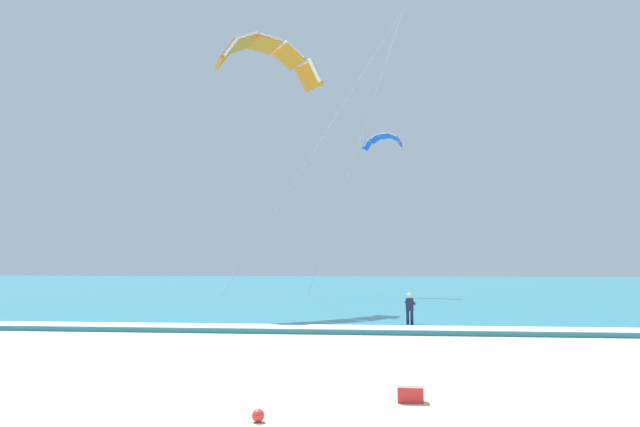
{
  "coord_description": "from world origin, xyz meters",
  "views": [
    {
      "loc": [
        -2.63,
        -11.89,
        3.02
      ],
      "look_at": [
        -5.68,
        17.8,
        5.62
      ],
      "focal_mm": 33.03,
      "sensor_mm": 36.0,
      "label": 1
    }
  ],
  "objects_px": {
    "kitesurfer": "(410,309)",
    "cooler_box": "(410,393)",
    "beach_ball": "(258,416)",
    "surfboard": "(410,328)",
    "kite_primary": "(268,55)",
    "kite_distant": "(383,140)"
  },
  "relations": [
    {
      "from": "kitesurfer",
      "to": "kite_distant",
      "type": "xyz_separation_m",
      "value": [
        -0.99,
        27.56,
        14.09
      ]
    },
    {
      "from": "surfboard",
      "to": "beach_ball",
      "type": "distance_m",
      "value": 17.48
    },
    {
      "from": "kitesurfer",
      "to": "kite_primary",
      "type": "height_order",
      "value": "kite_primary"
    },
    {
      "from": "kite_distant",
      "to": "cooler_box",
      "type": "bearing_deg",
      "value": -89.65
    },
    {
      "from": "surfboard",
      "to": "kitesurfer",
      "type": "relative_size",
      "value": 0.86
    },
    {
      "from": "kitesurfer",
      "to": "kite_distant",
      "type": "distance_m",
      "value": 30.97
    },
    {
      "from": "kitesurfer",
      "to": "beach_ball",
      "type": "relative_size",
      "value": 6.86
    },
    {
      "from": "kitesurfer",
      "to": "cooler_box",
      "type": "xyz_separation_m",
      "value": [
        -0.73,
        -15.13,
        -0.74
      ]
    },
    {
      "from": "surfboard",
      "to": "beach_ball",
      "type": "xyz_separation_m",
      "value": [
        -3.73,
        -17.08,
        0.1
      ]
    },
    {
      "from": "kite_distant",
      "to": "beach_ball",
      "type": "xyz_separation_m",
      "value": [
        -2.74,
        -44.66,
        -14.91
      ]
    },
    {
      "from": "kite_primary",
      "to": "beach_ball",
      "type": "height_order",
      "value": "kite_primary"
    },
    {
      "from": "kitesurfer",
      "to": "kite_primary",
      "type": "bearing_deg",
      "value": 135.99
    },
    {
      "from": "cooler_box",
      "to": "beach_ball",
      "type": "xyz_separation_m",
      "value": [
        -3.0,
        -1.97,
        -0.08
      ]
    },
    {
      "from": "kite_distant",
      "to": "beach_ball",
      "type": "height_order",
      "value": "kite_distant"
    },
    {
      "from": "kite_distant",
      "to": "beach_ball",
      "type": "bearing_deg",
      "value": -93.51
    },
    {
      "from": "surfboard",
      "to": "kite_distant",
      "type": "relative_size",
      "value": 0.37
    },
    {
      "from": "beach_ball",
      "to": "kite_distant",
      "type": "bearing_deg",
      "value": 86.49
    },
    {
      "from": "kitesurfer",
      "to": "cooler_box",
      "type": "distance_m",
      "value": 15.16
    },
    {
      "from": "kite_primary",
      "to": "kite_distant",
      "type": "xyz_separation_m",
      "value": [
        7.57,
        19.3,
        -1.66
      ]
    },
    {
      "from": "kite_primary",
      "to": "kitesurfer",
      "type": "bearing_deg",
      "value": -44.01
    },
    {
      "from": "surfboard",
      "to": "cooler_box",
      "type": "relative_size",
      "value": 2.52
    },
    {
      "from": "cooler_box",
      "to": "kitesurfer",
      "type": "bearing_deg",
      "value": 87.22
    }
  ]
}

